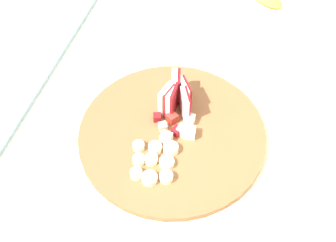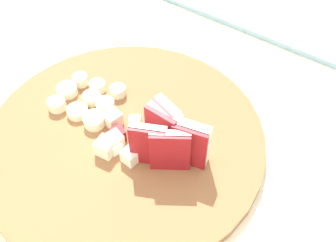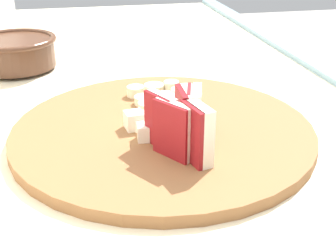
{
  "view_description": "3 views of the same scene",
  "coord_description": "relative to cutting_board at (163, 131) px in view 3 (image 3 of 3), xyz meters",
  "views": [
    {
      "loc": [
        0.37,
        0.15,
        1.63
      ],
      "look_at": [
        -0.14,
        0.01,
        0.96
      ],
      "focal_mm": 46.51,
      "sensor_mm": 36.0,
      "label": 1
    },
    {
      "loc": [
        -0.36,
        0.24,
        1.33
      ],
      "look_at": [
        -0.17,
        -0.02,
        0.97
      ],
      "focal_mm": 40.89,
      "sensor_mm": 36.0,
      "label": 2
    },
    {
      "loc": [
        -0.62,
        0.12,
        1.18
      ],
      "look_at": [
        -0.13,
        0.01,
        0.95
      ],
      "focal_mm": 48.16,
      "sensor_mm": 36.0,
      "label": 3
    }
  ],
  "objects": [
    {
      "name": "cutting_board",
      "position": [
        0.0,
        0.0,
        0.0
      ],
      "size": [
        0.37,
        0.37,
        0.01
      ],
      "primitive_type": "cylinder",
      "color": "brown",
      "rests_on": "tiled_countertop"
    },
    {
      "name": "apple_dice_pile",
      "position": [
        -0.01,
        0.01,
        0.02
      ],
      "size": [
        0.08,
        0.09,
        0.02
      ],
      "color": "maroon",
      "rests_on": "cutting_board"
    },
    {
      "name": "ceramic_bowl",
      "position": [
        0.31,
        0.2,
        0.03
      ],
      "size": [
        0.15,
        0.15,
        0.06
      ],
      "color": "#4C2D1E",
      "rests_on": "tiled_countertop"
    },
    {
      "name": "apple_wedge_fan",
      "position": [
        -0.07,
        -0.01,
        0.04
      ],
      "size": [
        0.09,
        0.07,
        0.06
      ],
      "color": "maroon",
      "rests_on": "cutting_board"
    },
    {
      "name": "banana_slice_rows",
      "position": [
        0.08,
        -0.01,
        0.01
      ],
      "size": [
        0.1,
        0.09,
        0.02
      ],
      "color": "beige",
      "rests_on": "cutting_board"
    }
  ]
}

